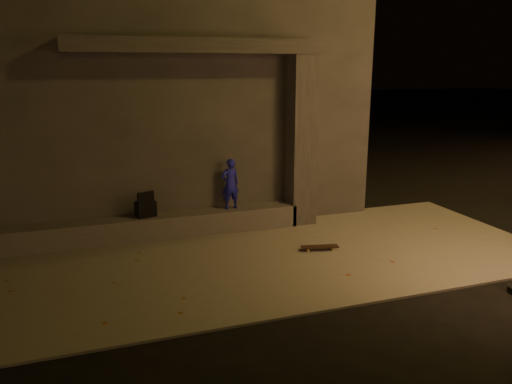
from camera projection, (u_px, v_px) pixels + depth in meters
name	position (u px, v px, depth m)	size (l,w,h in m)	color
ground	(297.00, 310.00, 7.16)	(120.00, 120.00, 0.00)	black
sidewalk	(253.00, 259.00, 8.99)	(11.00, 4.40, 0.04)	slate
building	(155.00, 100.00, 12.16)	(9.00, 5.10, 5.22)	#373432
ledge	(155.00, 226.00, 10.06)	(6.00, 0.55, 0.45)	#55514D
column	(301.00, 141.00, 10.68)	(0.55, 0.55, 3.60)	#373432
canopy	(198.00, 46.00, 9.56)	(5.00, 0.70, 0.28)	#373432
skateboarder	(230.00, 184.00, 10.38)	(0.39, 0.26, 1.07)	#191AA5
backpack	(146.00, 208.00, 9.91)	(0.43, 0.33, 0.53)	black
skateboard	(320.00, 247.00, 9.36)	(0.73, 0.32, 0.08)	black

